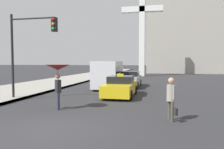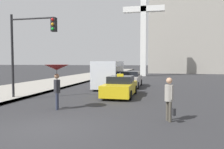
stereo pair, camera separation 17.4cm
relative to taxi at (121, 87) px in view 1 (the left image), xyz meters
The scene contains 8 objects.
ground_plane 7.94m from the taxi, 98.32° to the right, with size 300.00×300.00×0.00m, color #2D2D30.
taxi is the anchor object (origin of this frame).
sedan_red 5.68m from the taxi, 91.37° to the left, with size 1.91×4.72×1.45m.
ambulance_van 4.61m from the taxi, 113.55° to the left, with size 2.29×5.20×2.37m.
pedestrian_with_umbrella 5.42m from the taxi, 114.76° to the right, with size 1.16×1.16×2.18m.
pedestrian_man 6.53m from the taxi, 62.61° to the right, with size 0.47×0.57×1.70m.
traffic_light 6.39m from the taxi, 149.13° to the right, with size 2.97×0.38×5.14m.
monument_cross 23.16m from the taxi, 90.71° to the left, with size 6.65×0.90×15.12m.
Camera 1 is at (3.67, -6.64, 2.30)m, focal length 35.00 mm.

